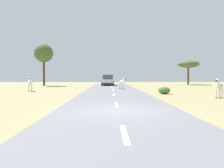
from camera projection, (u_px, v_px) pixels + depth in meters
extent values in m
plane|color=#998E60|center=(118.00, 111.00, 9.94)|extent=(90.00, 90.00, 0.00)
cube|color=slate|center=(118.00, 111.00, 9.94)|extent=(6.00, 64.00, 0.05)
cube|color=silver|center=(125.00, 134.00, 5.94)|extent=(0.16, 2.00, 0.01)
cube|color=silver|center=(117.00, 104.00, 11.93)|extent=(0.16, 2.00, 0.01)
cube|color=silver|center=(114.00, 95.00, 17.93)|extent=(0.16, 2.00, 0.01)
cube|color=silver|center=(113.00, 90.00, 23.92)|extent=(0.16, 2.00, 0.01)
cube|color=silver|center=(112.00, 87.00, 29.92)|extent=(0.16, 2.00, 0.01)
cube|color=silver|center=(111.00, 85.00, 35.91)|extent=(0.16, 2.00, 0.01)
ellipsoid|color=silver|center=(122.00, 82.00, 25.50)|extent=(0.75, 1.03, 0.45)
cylinder|color=silver|center=(122.00, 86.00, 25.19)|extent=(0.13, 0.13, 0.65)
cylinder|color=#28231E|center=(122.00, 89.00, 25.20)|extent=(0.15, 0.15, 0.04)
cylinder|color=silver|center=(124.00, 86.00, 25.30)|extent=(0.13, 0.13, 0.65)
cylinder|color=#28231E|center=(124.00, 89.00, 25.31)|extent=(0.15, 0.15, 0.04)
cylinder|color=silver|center=(120.00, 86.00, 25.76)|extent=(0.13, 0.13, 0.65)
cylinder|color=#28231E|center=(120.00, 89.00, 25.77)|extent=(0.15, 0.15, 0.04)
cylinder|color=silver|center=(121.00, 86.00, 25.86)|extent=(0.13, 0.13, 0.65)
cylinder|color=#28231E|center=(121.00, 89.00, 25.87)|extent=(0.15, 0.15, 0.04)
cylinder|color=silver|center=(124.00, 80.00, 25.08)|extent=(0.30, 0.38, 0.39)
cube|color=black|center=(124.00, 79.00, 25.08)|extent=(0.16, 0.30, 0.27)
ellipsoid|color=silver|center=(124.00, 79.00, 24.87)|extent=(0.33, 0.45, 0.21)
ellipsoid|color=black|center=(125.00, 79.00, 24.72)|extent=(0.17, 0.18, 0.13)
cone|color=silver|center=(124.00, 78.00, 24.93)|extent=(0.10, 0.10, 0.12)
cone|color=silver|center=(125.00, 78.00, 24.99)|extent=(0.10, 0.10, 0.12)
cylinder|color=black|center=(120.00, 83.00, 25.94)|extent=(0.09, 0.14, 0.39)
ellipsoid|color=silver|center=(220.00, 86.00, 15.72)|extent=(0.98, 1.04, 0.48)
cylinder|color=silver|center=(216.00, 94.00, 15.57)|extent=(0.14, 0.14, 0.70)
cylinder|color=#28231E|center=(216.00, 98.00, 15.59)|extent=(0.17, 0.17, 0.05)
cylinder|color=silver|center=(220.00, 94.00, 15.41)|extent=(0.14, 0.14, 0.70)
cylinder|color=#28231E|center=(220.00, 98.00, 15.42)|extent=(0.17, 0.17, 0.05)
cylinder|color=silver|center=(219.00, 93.00, 16.09)|extent=(0.14, 0.14, 0.70)
cylinder|color=#28231E|center=(219.00, 97.00, 16.10)|extent=(0.17, 0.17, 0.05)
cylinder|color=silver|center=(222.00, 93.00, 15.92)|extent=(0.14, 0.14, 0.70)
cylinder|color=#28231E|center=(222.00, 98.00, 15.93)|extent=(0.17, 0.17, 0.05)
cylinder|color=silver|center=(218.00, 83.00, 15.34)|extent=(0.38, 0.40, 0.41)
cube|color=black|center=(218.00, 82.00, 15.34)|extent=(0.25, 0.28, 0.28)
ellipsoid|color=silver|center=(217.00, 81.00, 15.15)|extent=(0.43, 0.46, 0.22)
ellipsoid|color=black|center=(216.00, 81.00, 15.01)|extent=(0.20, 0.20, 0.13)
cone|color=silver|center=(216.00, 79.00, 15.27)|extent=(0.12, 0.12, 0.13)
cone|color=silver|center=(218.00, 79.00, 15.19)|extent=(0.12, 0.12, 0.13)
cylinder|color=black|center=(221.00, 87.00, 16.12)|extent=(0.12, 0.13, 0.41)
ellipsoid|color=silver|center=(30.00, 82.00, 22.78)|extent=(0.77, 1.18, 0.52)
cylinder|color=silver|center=(29.00, 88.00, 22.42)|extent=(0.14, 0.14, 0.75)
cylinder|color=#28231E|center=(29.00, 91.00, 22.43)|extent=(0.16, 0.16, 0.05)
cylinder|color=silver|center=(32.00, 88.00, 22.51)|extent=(0.14, 0.14, 0.75)
cylinder|color=#28231E|center=(32.00, 91.00, 22.53)|extent=(0.16, 0.16, 0.05)
cylinder|color=silver|center=(29.00, 87.00, 23.09)|extent=(0.14, 0.14, 0.75)
cylinder|color=#28231E|center=(29.00, 91.00, 23.11)|extent=(0.16, 0.16, 0.05)
cylinder|color=silver|center=(32.00, 87.00, 23.19)|extent=(0.14, 0.14, 0.75)
cylinder|color=#28231E|center=(32.00, 91.00, 23.20)|extent=(0.16, 0.16, 0.05)
cylinder|color=silver|center=(30.00, 80.00, 22.28)|extent=(0.32, 0.44, 0.44)
cube|color=black|center=(30.00, 79.00, 22.27)|extent=(0.16, 0.36, 0.30)
ellipsoid|color=silver|center=(30.00, 78.00, 22.03)|extent=(0.34, 0.52, 0.24)
ellipsoid|color=black|center=(30.00, 78.00, 21.85)|extent=(0.19, 0.20, 0.14)
cone|color=silver|center=(29.00, 77.00, 22.11)|extent=(0.11, 0.11, 0.14)
cone|color=silver|center=(31.00, 77.00, 22.16)|extent=(0.11, 0.11, 0.14)
cylinder|color=black|center=(30.00, 83.00, 23.30)|extent=(0.09, 0.16, 0.44)
cube|color=silver|center=(108.00, 82.00, 35.15)|extent=(1.91, 4.25, 0.80)
cube|color=#334751|center=(108.00, 77.00, 35.32)|extent=(1.70, 2.24, 0.76)
cube|color=black|center=(108.00, 84.00, 33.00)|extent=(1.71, 0.21, 0.24)
cylinder|color=black|center=(102.00, 84.00, 33.82)|extent=(0.24, 0.69, 0.68)
cylinder|color=black|center=(113.00, 84.00, 33.80)|extent=(0.24, 0.69, 0.68)
cylinder|color=black|center=(103.00, 83.00, 36.52)|extent=(0.24, 0.69, 0.68)
cylinder|color=black|center=(113.00, 83.00, 36.50)|extent=(0.24, 0.69, 0.68)
cylinder|color=#4C3823|center=(44.00, 73.00, 34.31)|extent=(0.35, 0.35, 4.06)
sphere|color=#425B2D|center=(44.00, 53.00, 34.18)|extent=(2.96, 2.96, 2.96)
cylinder|color=brown|center=(188.00, 76.00, 38.93)|extent=(0.32, 0.32, 3.06)
ellipsoid|color=#425B2D|center=(188.00, 64.00, 38.84)|extent=(3.83, 3.83, 1.34)
ellipsoid|color=#4C7038|center=(164.00, 90.00, 19.38)|extent=(1.08, 0.97, 0.65)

